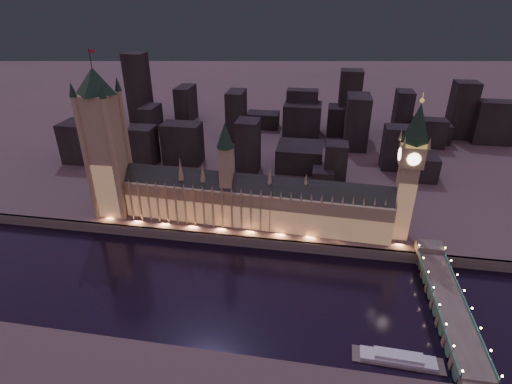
% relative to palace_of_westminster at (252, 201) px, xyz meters
% --- Properties ---
extents(ground_plane, '(2000.00, 2000.00, 0.00)m').
position_rel_palace_of_westminster_xyz_m(ground_plane, '(-0.95, -61.74, -26.37)').
color(ground_plane, black).
rests_on(ground_plane, ground).
extents(north_bank, '(2000.00, 960.00, 8.00)m').
position_rel_palace_of_westminster_xyz_m(north_bank, '(-0.95, 458.26, -22.37)').
color(north_bank, '#483C38').
rests_on(north_bank, ground).
extents(embankment_wall, '(2000.00, 2.50, 8.00)m').
position_rel_palace_of_westminster_xyz_m(embankment_wall, '(-0.95, -20.74, -22.37)').
color(embankment_wall, brown).
rests_on(embankment_wall, ground).
extents(palace_of_westminster, '(202.00, 29.77, 78.00)m').
position_rel_palace_of_westminster_xyz_m(palace_of_westminster, '(0.00, 0.00, 0.00)').
color(palace_of_westminster, '#9C805C').
rests_on(palace_of_westminster, north_bank).
extents(victoria_tower, '(31.68, 31.68, 124.45)m').
position_rel_palace_of_westminster_xyz_m(victoria_tower, '(-110.95, 0.19, 43.45)').
color(victoria_tower, '#9C805C').
rests_on(victoria_tower, north_bank).
extents(elizabeth_tower, '(18.00, 18.00, 103.53)m').
position_rel_palace_of_westminster_xyz_m(elizabeth_tower, '(107.05, 0.19, 39.23)').
color(elizabeth_tower, '#9C805C').
rests_on(elizabeth_tower, north_bank).
extents(westminster_bridge, '(17.53, 113.00, 15.90)m').
position_rel_palace_of_westminster_xyz_m(westminster_bridge, '(125.76, -65.19, -20.38)').
color(westminster_bridge, brown).
rests_on(westminster_bridge, ground).
extents(river_boat, '(45.51, 12.22, 4.50)m').
position_rel_palace_of_westminster_xyz_m(river_boat, '(93.68, -107.14, -24.81)').
color(river_boat, brown).
rests_on(river_boat, ground).
extents(city_backdrop, '(483.97, 215.63, 88.43)m').
position_rel_palace_of_westminster_xyz_m(city_backdrop, '(27.34, 185.85, 5.43)').
color(city_backdrop, black).
rests_on(city_backdrop, north_bank).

